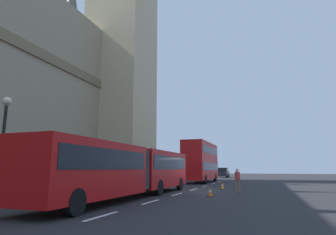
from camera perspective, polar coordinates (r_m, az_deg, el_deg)
The scene contains 9 objects.
ground_plane at distance 22.96m, azimuth 4.72°, elevation -14.55°, with size 160.00×160.00×0.00m, color #262628.
lane_centre_marking at distance 23.75m, azimuth 5.23°, elevation -14.39°, with size 29.80×0.16×0.01m.
articulated_bus at distance 17.13m, azimuth -7.81°, elevation -10.09°, with size 16.03×2.54×2.90m.
double_decker_bus at distance 36.14m, azimuth 6.77°, elevation -8.67°, with size 10.58×2.54×4.90m.
sedan_lead at distance 56.19m, azimuth 11.22°, elevation -10.96°, with size 4.40×1.86×1.85m.
traffic_cone_west at distance 17.91m, azimuth 8.55°, elevation -14.76°, with size 0.36×0.36×0.58m.
traffic_cone_middle at distance 24.33m, azimuth 11.06°, elevation -13.49°, with size 0.36×0.36×0.58m.
street_lamp at distance 16.06m, azimuth -30.60°, elevation -4.05°, with size 0.44×0.44×5.27m.
pedestrian_near_cones at distance 21.79m, azimuth 13.97°, elevation -12.11°, with size 0.47×0.39×1.69m.
Camera 1 is at (-22.18, -5.69, 1.69)m, focal length 29.94 mm.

